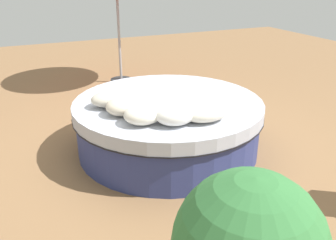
{
  "coord_description": "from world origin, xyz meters",
  "views": [
    {
      "loc": [
        -1.7,
        -3.84,
        2.18
      ],
      "look_at": [
        0.0,
        0.0,
        0.39
      ],
      "focal_mm": 38.31,
      "sensor_mm": 36.0,
      "label": 1
    }
  ],
  "objects_px": {
    "throw_pillow_0": "(114,98)",
    "throw_pillow_2": "(143,114)",
    "round_bed": "(168,124)",
    "throw_pillow_1": "(124,106)",
    "throw_pillow_3": "(175,114)",
    "throw_pillow_4": "(205,112)"
  },
  "relations": [
    {
      "from": "round_bed",
      "to": "throw_pillow_4",
      "type": "distance_m",
      "value": 0.85
    },
    {
      "from": "throw_pillow_1",
      "to": "throw_pillow_2",
      "type": "xyz_separation_m",
      "value": [
        0.11,
        -0.32,
        0.0
      ]
    },
    {
      "from": "throw_pillow_0",
      "to": "throw_pillow_4",
      "type": "relative_size",
      "value": 1.04
    },
    {
      "from": "round_bed",
      "to": "throw_pillow_4",
      "type": "relative_size",
      "value": 4.49
    },
    {
      "from": "throw_pillow_0",
      "to": "throw_pillow_4",
      "type": "xyz_separation_m",
      "value": [
        0.78,
        -0.82,
        -0.0
      ]
    },
    {
      "from": "round_bed",
      "to": "throw_pillow_2",
      "type": "height_order",
      "value": "throw_pillow_2"
    },
    {
      "from": "throw_pillow_1",
      "to": "throw_pillow_2",
      "type": "bearing_deg",
      "value": -71.35
    },
    {
      "from": "throw_pillow_0",
      "to": "throw_pillow_3",
      "type": "height_order",
      "value": "throw_pillow_3"
    },
    {
      "from": "round_bed",
      "to": "throw_pillow_0",
      "type": "relative_size",
      "value": 4.34
    },
    {
      "from": "throw_pillow_1",
      "to": "throw_pillow_3",
      "type": "relative_size",
      "value": 0.94
    },
    {
      "from": "throw_pillow_3",
      "to": "throw_pillow_4",
      "type": "distance_m",
      "value": 0.34
    },
    {
      "from": "throw_pillow_1",
      "to": "throw_pillow_3",
      "type": "xyz_separation_m",
      "value": [
        0.41,
        -0.48,
        0.01
      ]
    },
    {
      "from": "throw_pillow_0",
      "to": "throw_pillow_2",
      "type": "xyz_separation_m",
      "value": [
        0.14,
        -0.63,
        0.0
      ]
    },
    {
      "from": "round_bed",
      "to": "throw_pillow_0",
      "type": "distance_m",
      "value": 0.79
    },
    {
      "from": "throw_pillow_2",
      "to": "throw_pillow_1",
      "type": "bearing_deg",
      "value": 108.65
    },
    {
      "from": "throw_pillow_3",
      "to": "throw_pillow_4",
      "type": "xyz_separation_m",
      "value": [
        0.34,
        -0.04,
        -0.01
      ]
    },
    {
      "from": "throw_pillow_2",
      "to": "throw_pillow_3",
      "type": "distance_m",
      "value": 0.34
    },
    {
      "from": "throw_pillow_3",
      "to": "throw_pillow_4",
      "type": "relative_size",
      "value": 0.83
    },
    {
      "from": "round_bed",
      "to": "throw_pillow_0",
      "type": "xyz_separation_m",
      "value": [
        -0.66,
        0.09,
        0.42
      ]
    },
    {
      "from": "throw_pillow_2",
      "to": "throw_pillow_3",
      "type": "relative_size",
      "value": 0.95
    },
    {
      "from": "throw_pillow_0",
      "to": "throw_pillow_2",
      "type": "height_order",
      "value": "throw_pillow_2"
    },
    {
      "from": "throw_pillow_4",
      "to": "throw_pillow_1",
      "type": "bearing_deg",
      "value": 145.44
    }
  ]
}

